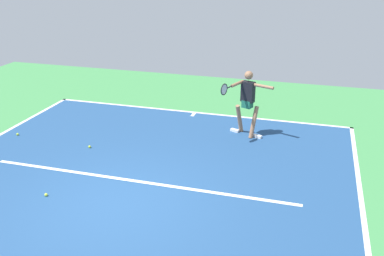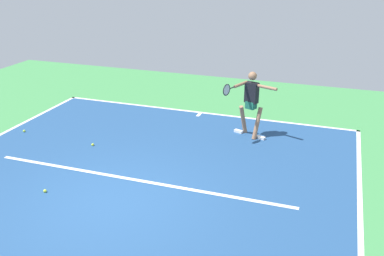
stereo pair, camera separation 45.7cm
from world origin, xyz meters
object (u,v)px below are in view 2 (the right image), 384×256
tennis_ball_near_player (93,145)px  tennis_ball_far_corner (24,131)px  tennis_ball_by_baseline (45,191)px  tennis_player (251,100)px

tennis_ball_near_player → tennis_ball_far_corner: bearing=-4.7°
tennis_ball_by_baseline → tennis_player: bearing=-127.7°
tennis_player → tennis_ball_by_baseline: bearing=72.4°
tennis_ball_by_baseline → tennis_ball_far_corner: size_ratio=1.00×
tennis_ball_by_baseline → tennis_ball_near_player: same height
tennis_ball_far_corner → tennis_ball_near_player: size_ratio=1.00×
tennis_ball_far_corner → tennis_player: bearing=-163.4°
tennis_ball_by_baseline → tennis_ball_far_corner: 3.61m
tennis_ball_by_baseline → tennis_ball_near_player: size_ratio=1.00×
tennis_ball_by_baseline → tennis_ball_near_player: (0.31, -2.35, 0.00)m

